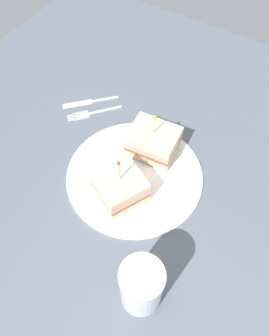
% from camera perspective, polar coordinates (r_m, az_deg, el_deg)
% --- Properties ---
extents(ground_plane, '(1.12, 1.12, 0.02)m').
position_cam_1_polar(ground_plane, '(0.70, -0.00, -1.81)').
color(ground_plane, '#4C5660').
extents(plate, '(0.28, 0.28, 0.01)m').
position_cam_1_polar(plate, '(0.68, -0.00, -1.15)').
color(plate, white).
rests_on(plate, ground_plane).
extents(sandwich_half_front, '(0.09, 0.11, 0.10)m').
position_cam_1_polar(sandwich_half_front, '(0.69, 3.42, 4.53)').
color(sandwich_half_front, beige).
rests_on(sandwich_half_front, plate).
extents(sandwich_half_back, '(0.11, 0.11, 0.10)m').
position_cam_1_polar(sandwich_half_back, '(0.64, -2.82, -2.87)').
color(sandwich_half_back, beige).
rests_on(sandwich_half_back, plate).
extents(drink_glass, '(0.07, 0.07, 0.12)m').
position_cam_1_polar(drink_glass, '(0.55, 1.15, -19.72)').
color(drink_glass, silver).
rests_on(drink_glass, ground_plane).
extents(fork, '(0.11, 0.09, 0.00)m').
position_cam_1_polar(fork, '(0.80, -7.86, 9.17)').
color(fork, silver).
rests_on(fork, ground_plane).
extents(knife, '(0.10, 0.10, 0.00)m').
position_cam_1_polar(knife, '(0.82, -8.05, 11.08)').
color(knife, silver).
rests_on(knife, ground_plane).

